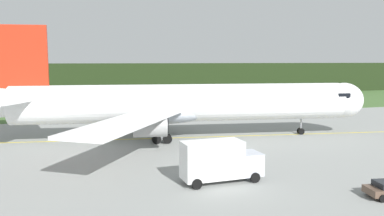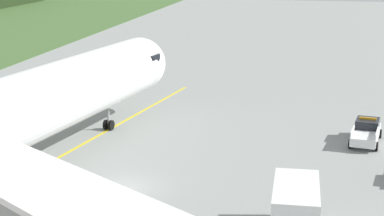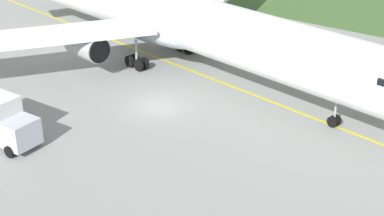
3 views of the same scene
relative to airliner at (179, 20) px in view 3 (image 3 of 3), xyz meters
The scene contains 3 objects.
ground 10.62m from the airliner, 63.29° to the right, with size 320.00×320.00×0.00m, color gray.
taxiway_centerline_main 4.81m from the airliner, ahead, with size 72.33×0.30×0.01m, color yellow.
airliner is the anchor object (origin of this frame).
Camera 3 is at (28.79, -34.23, 21.44)m, focal length 54.76 mm.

